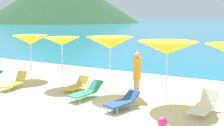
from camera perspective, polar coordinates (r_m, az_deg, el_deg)
ground_plane at (r=17.94m, az=13.23°, el=-1.70°), size 50.00×100.00×0.30m
umbrella_0 at (r=15.54m, az=-16.44°, el=4.58°), size 1.85×1.85×2.28m
umbrella_1 at (r=13.57m, az=-10.27°, el=4.42°), size 1.76×1.76×2.29m
umbrella_2 at (r=12.00m, az=-0.40°, el=4.19°), size 2.24×2.24×2.40m
umbrella_3 at (r=10.69m, az=11.31°, el=3.10°), size 2.47×2.47×2.35m
lounge_chair_1 at (r=10.03m, az=18.38°, el=-8.16°), size 0.74×1.70×0.70m
lounge_chair_2 at (r=12.54m, az=-7.32°, el=-4.51°), size 0.61×1.36×0.57m
lounge_chair_5 at (r=9.95m, az=2.17°, el=-7.82°), size 0.88×1.53×0.56m
lounge_chair_6 at (r=13.54m, az=-19.44°, el=-3.69°), size 0.66×1.43×0.72m
lounge_chair_7 at (r=11.26m, az=-5.28°, el=-5.78°), size 0.79×1.68×0.62m
beachgoer_0 at (r=11.35m, az=5.13°, el=-2.06°), size 0.32×0.32×1.84m
beach_ball at (r=8.57m, az=10.29°, el=-11.86°), size 0.31×0.31×0.31m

